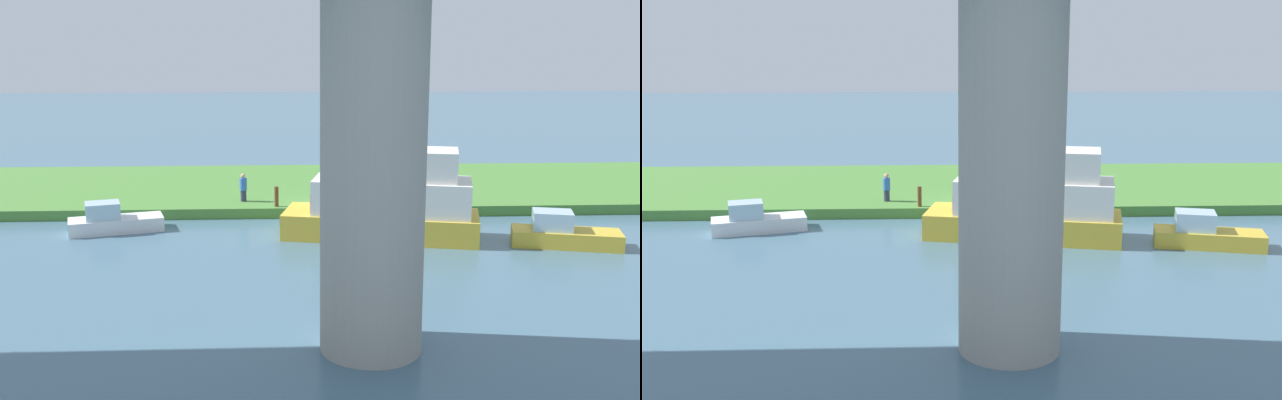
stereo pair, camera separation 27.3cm
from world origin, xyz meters
TOP-DOWN VIEW (x-y plane):
  - ground_plane at (0.00, 0.00)m, footprint 160.00×160.00m
  - grassy_bank at (0.00, -6.00)m, footprint 80.00×12.00m
  - bridge_pylon at (-0.05, 15.08)m, footprint 2.80×2.80m
  - person_on_bank at (4.32, -1.65)m, footprint 0.50×0.50m
  - mooring_post at (2.68, -0.41)m, footprint 0.20×0.20m
  - motorboat_red at (-2.10, 3.56)m, footprint 8.65×4.43m
  - pontoon_yellow at (9.89, 2.02)m, footprint 4.29×2.48m
  - skiff_small at (-9.13, 5.19)m, footprint 4.59×2.55m

SIDE VIEW (x-z plane):
  - ground_plane at x=0.00m, z-range 0.00..0.00m
  - grassy_bank at x=0.00m, z-range 0.00..0.50m
  - pontoon_yellow at x=9.89m, z-range -0.19..1.16m
  - skiff_small at x=-9.13m, z-range -0.21..1.24m
  - mooring_post at x=2.68m, z-range 0.50..1.47m
  - person_on_bank at x=4.32m, z-range 0.51..1.90m
  - motorboat_red at x=-2.10m, z-range -0.55..3.67m
  - bridge_pylon at x=-0.05m, z-range 0.00..10.35m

